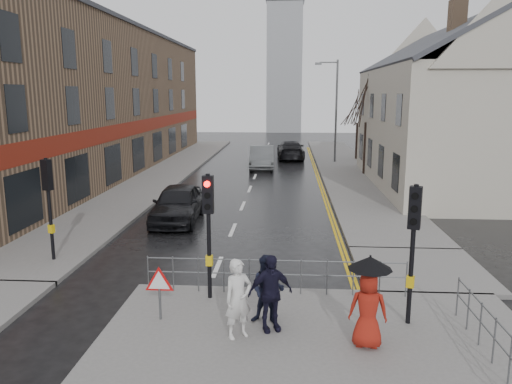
# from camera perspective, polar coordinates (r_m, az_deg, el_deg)

# --- Properties ---
(ground) EXTENTS (120.00, 120.00, 0.00)m
(ground) POSITION_cam_1_polar(r_m,az_deg,el_deg) (13.78, -6.24, -12.72)
(ground) COLOR black
(ground) RESTS_ON ground
(near_pavement) EXTENTS (10.00, 9.00, 0.14)m
(near_pavement) POSITION_cam_1_polar(r_m,az_deg,el_deg) (10.48, 7.62, -20.57)
(near_pavement) COLOR #605E5B
(near_pavement) RESTS_ON ground
(left_pavement) EXTENTS (4.00, 44.00, 0.14)m
(left_pavement) POSITION_cam_1_polar(r_m,az_deg,el_deg) (36.88, -10.05, 2.47)
(left_pavement) COLOR #605E5B
(left_pavement) RESTS_ON ground
(right_pavement) EXTENTS (4.00, 40.00, 0.14)m
(right_pavement) POSITION_cam_1_polar(r_m,az_deg,el_deg) (38.03, 10.12, 2.73)
(right_pavement) COLOR #605E5B
(right_pavement) RESTS_ON ground
(pavement_bridge_right) EXTENTS (4.00, 4.20, 0.14)m
(pavement_bridge_right) POSITION_cam_1_polar(r_m,az_deg,el_deg) (16.88, 18.22, -8.40)
(pavement_bridge_right) COLOR #605E5B
(pavement_bridge_right) RESTS_ON ground
(building_left_terrace) EXTENTS (8.00, 42.00, 10.00)m
(building_left_terrace) POSITION_cam_1_polar(r_m,az_deg,el_deg) (37.24, -19.05, 9.74)
(building_left_terrace) COLOR brown
(building_left_terrace) RESTS_ON ground
(building_right_cream) EXTENTS (9.00, 16.40, 10.10)m
(building_right_cream) POSITION_cam_1_polar(r_m,az_deg,el_deg) (31.92, 21.79, 9.01)
(building_right_cream) COLOR #AFA999
(building_right_cream) RESTS_ON ground
(church_tower) EXTENTS (5.00, 5.00, 18.00)m
(church_tower) POSITION_cam_1_polar(r_m,az_deg,el_deg) (74.47, 3.27, 13.85)
(church_tower) COLOR #919499
(church_tower) RESTS_ON ground
(traffic_signal_near_left) EXTENTS (0.28, 0.27, 3.40)m
(traffic_signal_near_left) POSITION_cam_1_polar(r_m,az_deg,el_deg) (13.13, -5.46, -2.56)
(traffic_signal_near_left) COLOR black
(traffic_signal_near_left) RESTS_ON near_pavement
(traffic_signal_near_right) EXTENTS (0.34, 0.33, 3.40)m
(traffic_signal_near_right) POSITION_cam_1_polar(r_m,az_deg,el_deg) (12.16, 17.56, -4.17)
(traffic_signal_near_right) COLOR black
(traffic_signal_near_right) RESTS_ON near_pavement
(traffic_signal_far_left) EXTENTS (0.34, 0.33, 3.40)m
(traffic_signal_far_left) POSITION_cam_1_polar(r_m,az_deg,el_deg) (17.53, -22.65, 0.11)
(traffic_signal_far_left) COLOR black
(traffic_signal_far_left) RESTS_ON left_pavement
(guard_railing_front) EXTENTS (7.14, 0.04, 1.00)m
(guard_railing_front) POSITION_cam_1_polar(r_m,az_deg,el_deg) (13.83, 2.20, -8.73)
(guard_railing_front) COLOR #595B5E
(guard_railing_front) RESTS_ON near_pavement
(guard_railing_side) EXTENTS (0.04, 4.54, 1.00)m
(guard_railing_side) POSITION_cam_1_polar(r_m,az_deg,el_deg) (11.54, 25.65, -14.16)
(guard_railing_side) COLOR #595B5E
(guard_railing_side) RESTS_ON near_pavement
(warning_sign) EXTENTS (0.80, 0.07, 1.35)m
(warning_sign) POSITION_cam_1_polar(r_m,az_deg,el_deg) (12.46, -11.00, -10.34)
(warning_sign) COLOR #595B5E
(warning_sign) RESTS_ON near_pavement
(street_lamp) EXTENTS (1.83, 0.25, 8.00)m
(street_lamp) POSITION_cam_1_polar(r_m,az_deg,el_deg) (40.56, 8.92, 9.87)
(street_lamp) COLOR #595B5E
(street_lamp) RESTS_ON right_pavement
(tree_near) EXTENTS (2.40, 2.40, 6.58)m
(tree_near) POSITION_cam_1_polar(r_m,az_deg,el_deg) (34.79, 12.61, 10.24)
(tree_near) COLOR #2F201A
(tree_near) RESTS_ON right_pavement
(tree_far) EXTENTS (2.40, 2.40, 5.64)m
(tree_far) POSITION_cam_1_polar(r_m,az_deg,el_deg) (42.79, 11.62, 9.46)
(tree_far) COLOR #2F201A
(tree_far) RESTS_ON right_pavement
(pedestrian_a) EXTENTS (0.80, 0.74, 1.83)m
(pedestrian_a) POSITION_cam_1_polar(r_m,az_deg,el_deg) (11.42, -2.03, -12.10)
(pedestrian_a) COLOR silver
(pedestrian_a) RESTS_ON near_pavement
(pedestrian_b) EXTENTS (0.91, 0.76, 1.69)m
(pedestrian_b) POSITION_cam_1_polar(r_m,az_deg,el_deg) (12.08, 1.34, -11.12)
(pedestrian_b) COLOR black
(pedestrian_b) RESTS_ON near_pavement
(pedestrian_with_umbrella) EXTENTS (0.96, 0.96, 2.05)m
(pedestrian_with_umbrella) POSITION_cam_1_polar(r_m,az_deg,el_deg) (11.21, 12.74, -11.72)
(pedestrian_with_umbrella) COLOR maroon
(pedestrian_with_umbrella) RESTS_ON near_pavement
(pedestrian_d) EXTENTS (1.16, 0.80, 1.82)m
(pedestrian_d) POSITION_cam_1_polar(r_m,az_deg,el_deg) (11.74, 1.63, -11.45)
(pedestrian_d) COLOR black
(pedestrian_d) RESTS_ON near_pavement
(car_parked) EXTENTS (2.06, 4.83, 1.63)m
(car_parked) POSITION_cam_1_polar(r_m,az_deg,el_deg) (22.17, -8.95, -1.32)
(car_parked) COLOR black
(car_parked) RESTS_ON ground
(car_mid) EXTENTS (1.97, 5.15, 1.67)m
(car_mid) POSITION_cam_1_polar(r_m,az_deg,el_deg) (37.55, 0.67, 3.98)
(car_mid) COLOR #515457
(car_mid) RESTS_ON ground
(car_far) EXTENTS (2.47, 5.59, 1.59)m
(car_far) POSITION_cam_1_polar(r_m,az_deg,el_deg) (42.87, 3.97, 4.80)
(car_far) COLOR black
(car_far) RESTS_ON ground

